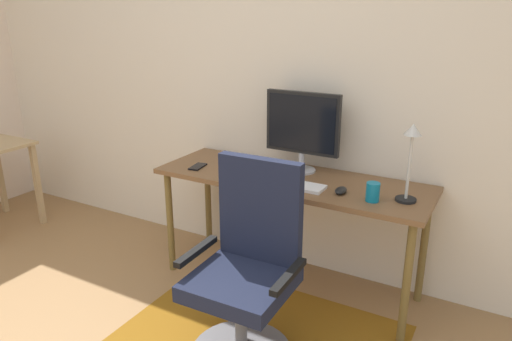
{
  "coord_description": "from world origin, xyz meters",
  "views": [
    {
      "loc": [
        1.53,
        -0.61,
        1.68
      ],
      "look_at": [
        0.29,
        1.6,
        0.83
      ],
      "focal_mm": 33.35,
      "sensor_mm": 36.0,
      "label": 1
    }
  ],
  "objects_px": {
    "desk_lamp": "(411,152)",
    "computer_mouse": "(341,190)",
    "coffee_cup": "(373,192)",
    "office_chair": "(247,282)",
    "cell_phone": "(198,167)",
    "monitor": "(302,126)",
    "desk": "(290,189)",
    "keyboard": "(288,184)"
  },
  "relations": [
    {
      "from": "keyboard",
      "to": "office_chair",
      "type": "bearing_deg",
      "value": -84.57
    },
    {
      "from": "keyboard",
      "to": "office_chair",
      "type": "relative_size",
      "value": 0.42
    },
    {
      "from": "cell_phone",
      "to": "office_chair",
      "type": "relative_size",
      "value": 0.14
    },
    {
      "from": "monitor",
      "to": "office_chair",
      "type": "xyz_separation_m",
      "value": [
        0.09,
        -0.84,
        -0.61
      ]
    },
    {
      "from": "keyboard",
      "to": "coffee_cup",
      "type": "bearing_deg",
      "value": -0.3
    },
    {
      "from": "desk",
      "to": "computer_mouse",
      "type": "distance_m",
      "value": 0.38
    },
    {
      "from": "keyboard",
      "to": "cell_phone",
      "type": "xyz_separation_m",
      "value": [
        -0.65,
        0.01,
        -0.0
      ]
    },
    {
      "from": "office_chair",
      "to": "coffee_cup",
      "type": "bearing_deg",
      "value": 50.94
    },
    {
      "from": "monitor",
      "to": "office_chair",
      "type": "height_order",
      "value": "monitor"
    },
    {
      "from": "desk",
      "to": "keyboard",
      "type": "distance_m",
      "value": 0.16
    },
    {
      "from": "computer_mouse",
      "to": "desk_lamp",
      "type": "distance_m",
      "value": 0.43
    },
    {
      "from": "keyboard",
      "to": "coffee_cup",
      "type": "height_order",
      "value": "coffee_cup"
    },
    {
      "from": "desk",
      "to": "office_chair",
      "type": "distance_m",
      "value": 0.75
    },
    {
      "from": "keyboard",
      "to": "computer_mouse",
      "type": "bearing_deg",
      "value": 4.25
    },
    {
      "from": "cell_phone",
      "to": "desk_lamp",
      "type": "height_order",
      "value": "desk_lamp"
    },
    {
      "from": "coffee_cup",
      "to": "desk",
      "type": "bearing_deg",
      "value": 166.17
    },
    {
      "from": "keyboard",
      "to": "cell_phone",
      "type": "height_order",
      "value": "keyboard"
    },
    {
      "from": "computer_mouse",
      "to": "keyboard",
      "type": "bearing_deg",
      "value": -175.75
    },
    {
      "from": "cell_phone",
      "to": "monitor",
      "type": "bearing_deg",
      "value": 14.82
    },
    {
      "from": "desk",
      "to": "keyboard",
      "type": "xyz_separation_m",
      "value": [
        0.04,
        -0.13,
        0.08
      ]
    },
    {
      "from": "desk_lamp",
      "to": "desk",
      "type": "bearing_deg",
      "value": 176.44
    },
    {
      "from": "computer_mouse",
      "to": "desk_lamp",
      "type": "xyz_separation_m",
      "value": [
        0.34,
        0.06,
        0.25
      ]
    },
    {
      "from": "keyboard",
      "to": "office_chair",
      "type": "distance_m",
      "value": 0.66
    },
    {
      "from": "office_chair",
      "to": "desk",
      "type": "bearing_deg",
      "value": 96.75
    },
    {
      "from": "computer_mouse",
      "to": "cell_phone",
      "type": "relative_size",
      "value": 0.74
    },
    {
      "from": "coffee_cup",
      "to": "cell_phone",
      "type": "relative_size",
      "value": 0.73
    },
    {
      "from": "coffee_cup",
      "to": "office_chair",
      "type": "xyz_separation_m",
      "value": [
        -0.44,
        -0.57,
        -0.37
      ]
    },
    {
      "from": "computer_mouse",
      "to": "monitor",
      "type": "bearing_deg",
      "value": 144.85
    },
    {
      "from": "coffee_cup",
      "to": "desk_lamp",
      "type": "height_order",
      "value": "desk_lamp"
    },
    {
      "from": "office_chair",
      "to": "cell_phone",
      "type": "bearing_deg",
      "value": 139.15
    },
    {
      "from": "desk_lamp",
      "to": "computer_mouse",
      "type": "bearing_deg",
      "value": -169.28
    },
    {
      "from": "keyboard",
      "to": "coffee_cup",
      "type": "distance_m",
      "value": 0.49
    },
    {
      "from": "monitor",
      "to": "computer_mouse",
      "type": "relative_size",
      "value": 4.77
    },
    {
      "from": "coffee_cup",
      "to": "desk_lamp",
      "type": "relative_size",
      "value": 0.25
    },
    {
      "from": "coffee_cup",
      "to": "office_chair",
      "type": "height_order",
      "value": "office_chair"
    },
    {
      "from": "monitor",
      "to": "coffee_cup",
      "type": "bearing_deg",
      "value": -27.05
    },
    {
      "from": "coffee_cup",
      "to": "office_chair",
      "type": "distance_m",
      "value": 0.81
    },
    {
      "from": "coffee_cup",
      "to": "office_chair",
      "type": "relative_size",
      "value": 0.1
    },
    {
      "from": "desk",
      "to": "computer_mouse",
      "type": "height_order",
      "value": "computer_mouse"
    },
    {
      "from": "desk",
      "to": "cell_phone",
      "type": "bearing_deg",
      "value": -168.98
    },
    {
      "from": "cell_phone",
      "to": "desk_lamp",
      "type": "xyz_separation_m",
      "value": [
        1.29,
        0.07,
        0.27
      ]
    },
    {
      "from": "desk_lamp",
      "to": "office_chair",
      "type": "xyz_separation_m",
      "value": [
        -0.59,
        -0.65,
        -0.59
      ]
    }
  ]
}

